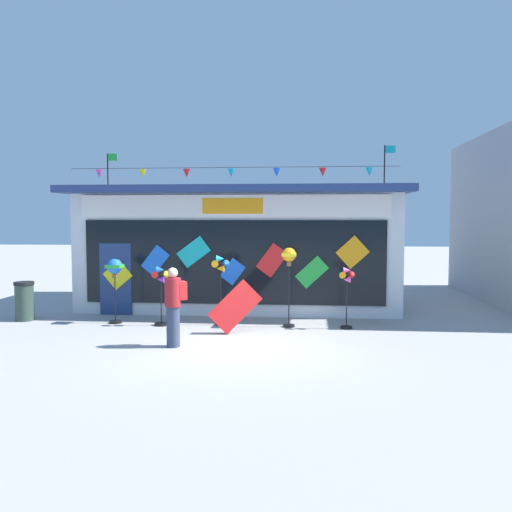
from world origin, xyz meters
TOP-DOWN VIEW (x-y plane):
  - ground_plane at (0.00, 0.00)m, footprint 80.00×80.00m
  - kite_shop_building at (-0.55, 5.68)m, footprint 9.57×5.38m
  - wind_spinner_far_left at (-3.44, 2.18)m, footprint 0.39×0.39m
  - wind_spinner_left at (-2.18, 1.97)m, footprint 0.41×0.35m
  - wind_spinner_center_left at (-0.69, 2.17)m, footprint 0.43×0.30m
  - wind_spinner_center_right at (1.03, 2.10)m, footprint 0.35×0.35m
  - wind_spinner_right at (2.44, 2.00)m, footprint 0.39×0.28m
  - person_near_camera at (-1.30, -0.23)m, footprint 0.48×0.42m
  - trash_bin at (-5.96, 2.32)m, footprint 0.52×0.52m
  - display_kite_on_ground at (-0.19, 1.19)m, footprint 1.28×0.32m

SIDE VIEW (x-z plane):
  - ground_plane at x=0.00m, z-range 0.00..0.00m
  - trash_bin at x=-5.96m, z-range 0.01..1.03m
  - display_kite_on_ground at x=-0.19m, z-range 0.00..1.28m
  - person_near_camera at x=-1.30m, z-range 0.05..1.73m
  - wind_spinner_left at x=-2.18m, z-range 0.22..1.72m
  - wind_spinner_right at x=2.44m, z-range 0.28..1.81m
  - wind_spinner_center_left at x=-0.69m, z-range 0.38..2.15m
  - wind_spinner_far_left at x=-3.44m, z-range 0.51..2.17m
  - wind_spinner_center_right at x=1.03m, z-range 0.63..2.61m
  - kite_shop_building at x=-0.55m, z-range -0.64..4.26m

